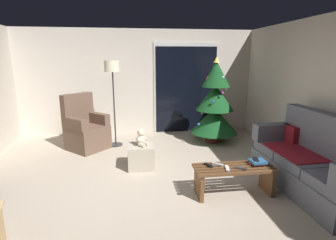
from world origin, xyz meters
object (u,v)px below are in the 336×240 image
remote_black (208,165)px  cell_phone (256,159)px  christmas_tree (215,105)px  book_stack (257,162)px  coffee_table (234,176)px  remote_graphite (241,168)px  couch (313,163)px  teddy_bear_cream (141,139)px  floor_lamp (113,75)px  remote_white (227,168)px  remote_silver (218,164)px  ottoman (141,156)px  armchair (86,130)px

remote_black → cell_phone: (0.67, -0.02, 0.05)m
cell_phone → christmas_tree: 2.27m
book_stack → cell_phone: 0.04m
coffee_table → cell_phone: bearing=10.1°
remote_graphite → cell_phone: 0.31m
book_stack → christmas_tree: size_ratio=0.12×
remote_black → book_stack: 0.69m
couch → christmas_tree: christmas_tree is taller
teddy_bear_cream → couch: bearing=-25.3°
book_stack → teddy_bear_cream: bearing=146.3°
remote_graphite → floor_lamp: 3.20m
cell_phone → teddy_bear_cream: size_ratio=0.50×
teddy_bear_cream → remote_white: bearing=-46.2°
coffee_table → couch: bearing=-1.8°
coffee_table → teddy_bear_cream: 1.65m
coffee_table → cell_phone: cell_phone is taller
remote_silver → book_stack: 0.56m
coffee_table → remote_graphite: (0.05, -0.09, 0.15)m
remote_graphite → remote_white: size_ratio=1.00×
couch → remote_silver: 1.36m
remote_silver → cell_phone: size_ratio=1.08×
remote_white → ottoman: size_ratio=0.35×
couch → cell_phone: size_ratio=13.59×
coffee_table → remote_white: (-0.13, -0.06, 0.15)m
remote_silver → ottoman: remote_silver is taller
christmas_tree → armchair: bearing=-178.4°
couch → remote_black: 1.49m
remote_silver → teddy_bear_cream: teddy_bear_cream is taller
remote_white → cell_phone: 0.47m
remote_graphite → teddy_bear_cream: teddy_bear_cream is taller
coffee_table → teddy_bear_cream: (-1.22, 1.08, 0.25)m
remote_graphite → christmas_tree: size_ratio=0.08×
cell_phone → teddy_bear_cream: teddy_bear_cream is taller
remote_silver → armchair: size_ratio=0.14×
remote_black → floor_lamp: floor_lamp is taller
christmas_tree → floor_lamp: bearing=178.9°
remote_black → remote_silver: (0.13, 0.01, 0.00)m
couch → christmas_tree: size_ratio=1.05×
floor_lamp → remote_silver: bearing=-56.2°
couch → cell_phone: couch is taller
couch → book_stack: size_ratio=8.61×
remote_white → christmas_tree: christmas_tree is taller
coffee_table → remote_silver: bearing=157.3°
couch → book_stack: 0.80m
remote_graphite → cell_phone: size_ratio=1.08×
remote_white → christmas_tree: size_ratio=0.08×
coffee_table → book_stack: 0.38m
cell_phone → armchair: size_ratio=0.13×
couch → coffee_table: 1.15m
couch → teddy_bear_cream: 2.61m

